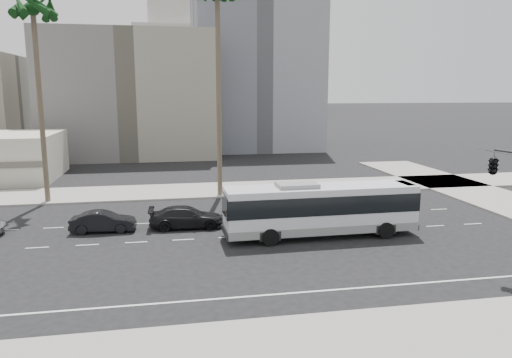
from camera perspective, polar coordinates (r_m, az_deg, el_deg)
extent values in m
plane|color=black|center=(32.73, 2.01, -6.65)|extent=(700.00, 700.00, 0.00)
cube|color=gray|center=(47.51, -2.02, -1.18)|extent=(120.00, 7.00, 0.15)
cube|color=gray|center=(19.06, 12.74, -19.81)|extent=(120.00, 7.00, 0.15)
cube|color=slate|center=(75.74, -14.60, 9.60)|extent=(24.00, 18.00, 18.00)
cube|color=slate|center=(83.94, -0.30, 12.70)|extent=(20.00, 20.00, 26.00)
cube|color=silver|center=(280.87, -9.71, 12.75)|extent=(42.00, 42.00, 44.00)
cube|color=slate|center=(266.87, 0.81, 15.82)|extent=(26.00, 26.00, 70.00)
cube|color=slate|center=(301.23, 4.47, 14.21)|extent=(22.00, 22.00, 60.00)
cube|color=silver|center=(32.28, 7.67, -3.34)|extent=(12.80, 2.98, 2.86)
cube|color=black|center=(32.19, 7.68, -2.68)|extent=(12.86, 3.04, 1.21)
cube|color=gray|center=(32.60, 7.61, -5.50)|extent=(12.82, 3.02, 0.55)
cube|color=gray|center=(31.48, 4.88, -0.77)|extent=(2.66, 1.80, 0.33)
cube|color=#262628|center=(34.36, 17.36, -0.73)|extent=(0.69, 1.99, 0.33)
cylinder|color=black|center=(32.88, 15.17, -5.94)|extent=(1.10, 0.33, 1.10)
cylinder|color=black|center=(35.34, 13.21, -4.72)|extent=(1.10, 0.33, 1.10)
cylinder|color=black|center=(30.40, 1.67, -6.91)|extent=(1.10, 0.33, 1.10)
cylinder|color=black|center=(33.04, 0.64, -5.49)|extent=(1.10, 0.33, 1.10)
imported|color=black|center=(34.62, -8.23, -4.49)|extent=(2.34, 5.35, 1.53)
imported|color=black|center=(34.92, -17.67, -4.83)|extent=(1.73, 4.43, 1.44)
imported|color=#262628|center=(27.99, 26.33, 1.52)|extent=(3.11, 1.08, 1.23)
cylinder|color=brown|center=(43.72, -4.44, 9.55)|extent=(0.49, 0.49, 17.96)
cylinder|color=brown|center=(44.83, -24.17, 7.43)|extent=(0.50, 0.50, 15.97)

